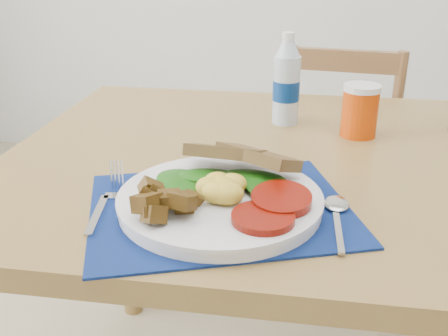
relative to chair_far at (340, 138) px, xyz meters
name	(u,v)px	position (x,y,z in m)	size (l,w,h in m)	color
table	(357,197)	(-0.01, -0.72, 0.14)	(1.40, 0.90, 0.75)	brown
chair_far	(340,138)	(0.00, 0.00, 0.00)	(0.42, 0.41, 1.03)	brown
placemat	(220,208)	(-0.25, -0.97, 0.22)	(0.40, 0.31, 0.00)	black
breakfast_plate	(216,196)	(-0.25, -0.98, 0.25)	(0.32, 0.32, 0.08)	silver
fork	(106,203)	(-0.43, -0.99, 0.23)	(0.03, 0.18, 0.00)	#B2B5BA
spoon	(337,213)	(-0.07, -0.97, 0.23)	(0.04, 0.17, 0.00)	#B2B5BA
water_bottle	(286,84)	(-0.17, -0.53, 0.31)	(0.06, 0.06, 0.21)	#ADBFCC
juice_glass	(360,112)	(-0.01, -0.59, 0.27)	(0.08, 0.08, 0.11)	#C23A05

